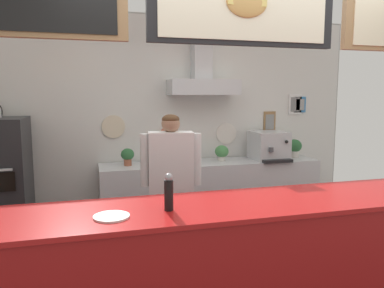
{
  "coord_description": "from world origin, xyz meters",
  "views": [
    {
      "loc": [
        -1.03,
        -2.72,
        1.77
      ],
      "look_at": [
        -0.11,
        0.63,
        1.31
      ],
      "focal_mm": 35.01,
      "sensor_mm": 36.0,
      "label": 1
    }
  ],
  "objects_px": {
    "potted_sage": "(294,147)",
    "potted_basil": "(168,156)",
    "espresso_machine": "(269,146)",
    "pepper_grinder": "(169,192)",
    "potted_thyme": "(128,156)",
    "shop_worker": "(171,192)",
    "potted_rosemary": "(222,152)",
    "condiment_plate": "(112,217)"
  },
  "relations": [
    {
      "from": "potted_sage",
      "to": "potted_basil",
      "type": "bearing_deg",
      "value": -178.68
    },
    {
      "from": "espresso_machine",
      "to": "pepper_grinder",
      "type": "height_order",
      "value": "pepper_grinder"
    },
    {
      "from": "potted_basil",
      "to": "potted_thyme",
      "type": "bearing_deg",
      "value": 175.99
    },
    {
      "from": "shop_worker",
      "to": "potted_rosemary",
      "type": "bearing_deg",
      "value": -119.12
    },
    {
      "from": "pepper_grinder",
      "to": "potted_sage",
      "type": "bearing_deg",
      "value": 46.73
    },
    {
      "from": "espresso_machine",
      "to": "potted_thyme",
      "type": "relative_size",
      "value": 2.49
    },
    {
      "from": "potted_thyme",
      "to": "pepper_grinder",
      "type": "relative_size",
      "value": 0.93
    },
    {
      "from": "shop_worker",
      "to": "potted_thyme",
      "type": "relative_size",
      "value": 7.38
    },
    {
      "from": "potted_basil",
      "to": "pepper_grinder",
      "type": "height_order",
      "value": "pepper_grinder"
    },
    {
      "from": "potted_basil",
      "to": "potted_thyme",
      "type": "relative_size",
      "value": 0.93
    },
    {
      "from": "shop_worker",
      "to": "espresso_machine",
      "type": "relative_size",
      "value": 2.96
    },
    {
      "from": "shop_worker",
      "to": "condiment_plate",
      "type": "bearing_deg",
      "value": 73.01
    },
    {
      "from": "shop_worker",
      "to": "potted_basil",
      "type": "bearing_deg",
      "value": -91.06
    },
    {
      "from": "condiment_plate",
      "to": "potted_basil",
      "type": "bearing_deg",
      "value": 71.27
    },
    {
      "from": "potted_basil",
      "to": "condiment_plate",
      "type": "relative_size",
      "value": 0.96
    },
    {
      "from": "potted_thyme",
      "to": "condiment_plate",
      "type": "bearing_deg",
      "value": -97.67
    },
    {
      "from": "shop_worker",
      "to": "espresso_machine",
      "type": "bearing_deg",
      "value": -135.34
    },
    {
      "from": "shop_worker",
      "to": "pepper_grinder",
      "type": "relative_size",
      "value": 6.87
    },
    {
      "from": "shop_worker",
      "to": "potted_thyme",
      "type": "height_order",
      "value": "shop_worker"
    },
    {
      "from": "potted_thyme",
      "to": "potted_basil",
      "type": "bearing_deg",
      "value": -4.01
    },
    {
      "from": "espresso_machine",
      "to": "condiment_plate",
      "type": "xyz_separation_m",
      "value": [
        -2.24,
        -2.45,
        -0.01
      ]
    },
    {
      "from": "espresso_machine",
      "to": "potted_basil",
      "type": "distance_m",
      "value": 1.4
    },
    {
      "from": "potted_sage",
      "to": "pepper_grinder",
      "type": "relative_size",
      "value": 1.1
    },
    {
      "from": "espresso_machine",
      "to": "potted_thyme",
      "type": "bearing_deg",
      "value": 178.46
    },
    {
      "from": "espresso_machine",
      "to": "potted_rosemary",
      "type": "relative_size",
      "value": 2.56
    },
    {
      "from": "shop_worker",
      "to": "potted_basil",
      "type": "relative_size",
      "value": 7.92
    },
    {
      "from": "potted_basil",
      "to": "potted_thyme",
      "type": "distance_m",
      "value": 0.5
    },
    {
      "from": "shop_worker",
      "to": "potted_sage",
      "type": "xyz_separation_m",
      "value": [
        2.03,
        1.21,
        0.19
      ]
    },
    {
      "from": "potted_basil",
      "to": "pepper_grinder",
      "type": "bearing_deg",
      "value": -101.43
    },
    {
      "from": "potted_rosemary",
      "to": "pepper_grinder",
      "type": "relative_size",
      "value": 0.91
    },
    {
      "from": "espresso_machine",
      "to": "potted_rosemary",
      "type": "bearing_deg",
      "value": 174.97
    },
    {
      "from": "potted_thyme",
      "to": "condiment_plate",
      "type": "distance_m",
      "value": 2.52
    },
    {
      "from": "espresso_machine",
      "to": "potted_basil",
      "type": "relative_size",
      "value": 2.67
    },
    {
      "from": "condiment_plate",
      "to": "pepper_grinder",
      "type": "bearing_deg",
      "value": 7.88
    },
    {
      "from": "potted_basil",
      "to": "pepper_grinder",
      "type": "relative_size",
      "value": 0.87
    },
    {
      "from": "potted_basil",
      "to": "condiment_plate",
      "type": "xyz_separation_m",
      "value": [
        -0.84,
        -2.47,
        0.07
      ]
    },
    {
      "from": "condiment_plate",
      "to": "potted_sage",
      "type": "bearing_deg",
      "value": 43.28
    },
    {
      "from": "potted_rosemary",
      "to": "condiment_plate",
      "type": "distance_m",
      "value": 2.96
    },
    {
      "from": "potted_thyme",
      "to": "condiment_plate",
      "type": "xyz_separation_m",
      "value": [
        -0.34,
        -2.5,
        0.05
      ]
    },
    {
      "from": "shop_worker",
      "to": "condiment_plate",
      "type": "relative_size",
      "value": 7.63
    },
    {
      "from": "potted_sage",
      "to": "condiment_plate",
      "type": "xyz_separation_m",
      "value": [
        -2.66,
        -2.51,
        0.03
      ]
    },
    {
      "from": "condiment_plate",
      "to": "potted_rosemary",
      "type": "bearing_deg",
      "value": 57.79
    }
  ]
}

